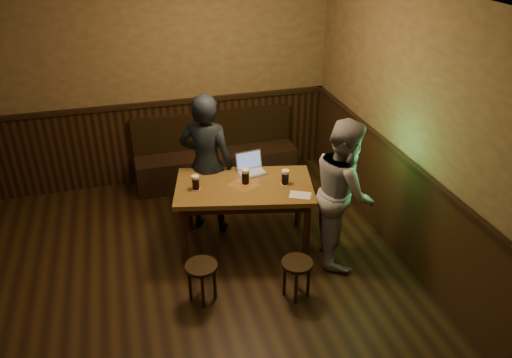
{
  "coord_description": "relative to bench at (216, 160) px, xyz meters",
  "views": [
    {
      "loc": [
        -0.25,
        -3.37,
        3.44
      ],
      "look_at": [
        0.98,
        1.05,
        0.89
      ],
      "focal_mm": 35.0,
      "sensor_mm": 36.0,
      "label": 1
    }
  ],
  "objects": [
    {
      "name": "room",
      "position": [
        -0.87,
        -2.53,
        0.89
      ],
      "size": [
        5.04,
        6.04,
        2.84
      ],
      "color": "black",
      "rests_on": "ground"
    },
    {
      "name": "bench",
      "position": [
        0.0,
        0.0,
        0.0
      ],
      "size": [
        2.2,
        0.5,
        0.95
      ],
      "color": "black",
      "rests_on": "ground"
    },
    {
      "name": "pub_table",
      "position": [
        0.0,
        -1.59,
        0.37
      ],
      "size": [
        1.61,
        1.14,
        0.79
      ],
      "rotation": [
        0.0,
        0.0,
        -0.22
      ],
      "color": "brown",
      "rests_on": "ground"
    },
    {
      "name": "stool_left",
      "position": [
        -0.62,
        -2.37,
        0.03
      ],
      "size": [
        0.36,
        0.36,
        0.42
      ],
      "rotation": [
        0.0,
        0.0,
        -0.15
      ],
      "color": "black",
      "rests_on": "ground"
    },
    {
      "name": "stool_right",
      "position": [
        0.28,
        -2.56,
        0.02
      ],
      "size": [
        0.4,
        0.4,
        0.42
      ],
      "rotation": [
        0.0,
        0.0,
        -0.38
      ],
      "color": "black",
      "rests_on": "ground"
    },
    {
      "name": "pint_left",
      "position": [
        -0.51,
        -1.55,
        0.55
      ],
      "size": [
        0.1,
        0.1,
        0.16
      ],
      "color": "#B93316",
      "rests_on": "pub_table"
    },
    {
      "name": "pint_mid",
      "position": [
        0.02,
        -1.57,
        0.56
      ],
      "size": [
        0.11,
        0.11,
        0.17
      ],
      "color": "#B93316",
      "rests_on": "pub_table"
    },
    {
      "name": "pint_right",
      "position": [
        0.43,
        -1.7,
        0.56
      ],
      "size": [
        0.11,
        0.11,
        0.17
      ],
      "color": "#B93316",
      "rests_on": "pub_table"
    },
    {
      "name": "laptop",
      "position": [
        0.15,
        -1.32,
        0.53
      ],
      "size": [
        0.33,
        0.28,
        0.22
      ],
      "rotation": [
        0.0,
        0.0,
        0.12
      ],
      "color": "silver",
      "rests_on": "pub_table"
    },
    {
      "name": "menu",
      "position": [
        0.51,
        -1.96,
        0.47
      ],
      "size": [
        0.26,
        0.23,
        0.0
      ],
      "primitive_type": "cube",
      "rotation": [
        0.0,
        0.0,
        -0.47
      ],
      "color": "silver",
      "rests_on": "pub_table"
    },
    {
      "name": "person_suit",
      "position": [
        -0.32,
        -1.13,
        0.53
      ],
      "size": [
        0.73,
        0.65,
        1.69
      ],
      "primitive_type": "imported",
      "rotation": [
        0.0,
        0.0,
        2.65
      ],
      "color": "black",
      "rests_on": "ground"
    },
    {
      "name": "person_grey",
      "position": [
        0.95,
        -2.05,
        0.49
      ],
      "size": [
        0.77,
        0.9,
        1.61
      ],
      "primitive_type": "imported",
      "rotation": [
        0.0,
        0.0,
        1.34
      ],
      "color": "gray",
      "rests_on": "ground"
    }
  ]
}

